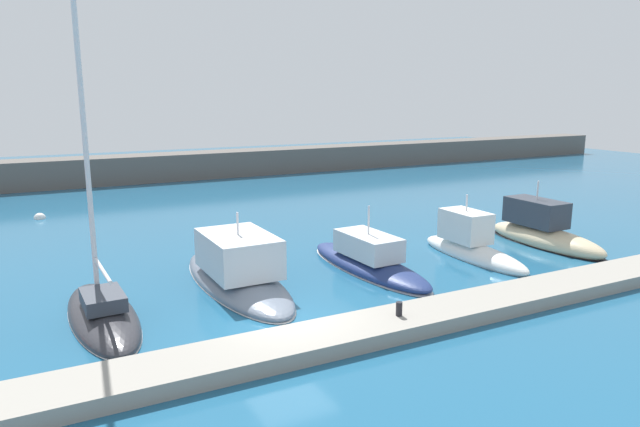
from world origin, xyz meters
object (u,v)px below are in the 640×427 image
(motorboat_navy_fifth, at_px, (368,260))
(dock_bollard, at_px, (399,309))
(sailboat_charcoal_third, at_px, (103,313))
(motorboat_slate_fourth, at_px, (237,271))
(mooring_buoy_white, at_px, (40,219))
(motorboat_sand_seventh, at_px, (543,232))
(motorboat_white_sixth, at_px, (471,245))

(motorboat_navy_fifth, distance_m, dock_bollard, 6.33)
(sailboat_charcoal_third, xyz_separation_m, motorboat_navy_fifth, (10.59, 0.71, 0.15))
(motorboat_slate_fourth, bearing_deg, mooring_buoy_white, 20.25)
(motorboat_navy_fifth, distance_m, motorboat_sand_seventh, 9.74)
(motorboat_white_sixth, xyz_separation_m, mooring_buoy_white, (-16.95, 17.87, -0.56))
(motorboat_navy_fifth, distance_m, motorboat_white_sixth, 5.12)
(dock_bollard, bearing_deg, sailboat_charcoal_third, 147.79)
(motorboat_slate_fourth, xyz_separation_m, motorboat_sand_seventh, (15.25, -1.12, 0.07))
(motorboat_navy_fifth, height_order, motorboat_white_sixth, motorboat_white_sixth)
(motorboat_sand_seventh, relative_size, mooring_buoy_white, 10.03)
(sailboat_charcoal_third, relative_size, dock_bollard, 26.40)
(motorboat_navy_fifth, bearing_deg, dock_bollard, 154.19)
(sailboat_charcoal_third, height_order, motorboat_slate_fourth, sailboat_charcoal_third)
(motorboat_slate_fourth, distance_m, dock_bollard, 7.15)
(sailboat_charcoal_third, xyz_separation_m, mooring_buoy_white, (-1.28, 18.02, -0.24))
(motorboat_white_sixth, distance_m, mooring_buoy_white, 24.64)
(motorboat_white_sixth, bearing_deg, motorboat_slate_fourth, 83.87)
(sailboat_charcoal_third, height_order, mooring_buoy_white, sailboat_charcoal_third)
(sailboat_charcoal_third, bearing_deg, motorboat_sand_seventh, -91.14)
(motorboat_navy_fifth, xyz_separation_m, motorboat_white_sixth, (5.08, -0.56, 0.17))
(sailboat_charcoal_third, distance_m, motorboat_navy_fifth, 10.62)
(motorboat_navy_fifth, xyz_separation_m, mooring_buoy_white, (-11.87, 17.31, -0.39))
(motorboat_slate_fourth, bearing_deg, sailboat_charcoal_third, 104.60)
(dock_bollard, bearing_deg, mooring_buoy_white, 112.06)
(sailboat_charcoal_third, height_order, motorboat_navy_fifth, sailboat_charcoal_third)
(sailboat_charcoal_third, xyz_separation_m, dock_bollard, (8.10, -5.10, 0.45))
(motorboat_slate_fourth, height_order, motorboat_sand_seventh, motorboat_sand_seventh)
(motorboat_sand_seventh, distance_m, mooring_buoy_white, 27.97)
(motorboat_slate_fourth, distance_m, motorboat_navy_fifth, 5.56)
(motorboat_navy_fifth, bearing_deg, motorboat_slate_fourth, 80.57)
(sailboat_charcoal_third, xyz_separation_m, motorboat_slate_fourth, (5.07, 1.38, 0.29))
(motorboat_sand_seventh, bearing_deg, motorboat_navy_fifth, 87.38)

